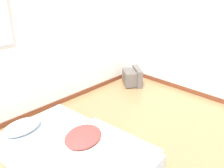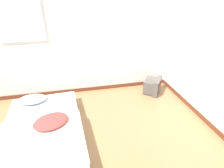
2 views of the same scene
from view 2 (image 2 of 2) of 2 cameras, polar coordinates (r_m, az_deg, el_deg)
wall_back at (r=3.96m, az=-15.47°, el=13.92°), size 7.32×0.08×2.60m
mattress_bed at (r=3.19m, az=-21.65°, el=-13.85°), size 1.37×2.06×0.38m
crt_tv at (r=4.31m, az=13.25°, el=-0.53°), size 0.55×0.58×0.38m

